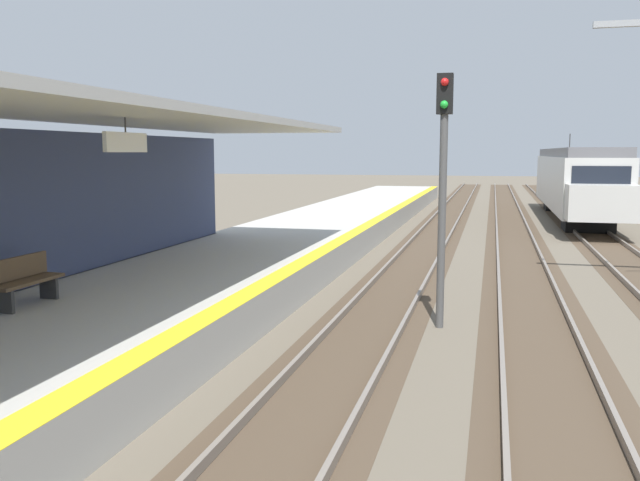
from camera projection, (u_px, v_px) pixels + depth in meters
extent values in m
cube|color=#B7B5AD|center=(207.00, 281.00, 16.63)|extent=(5.00, 80.00, 0.90)
cube|color=yellow|center=(293.00, 267.00, 16.02)|extent=(0.50, 80.00, 0.01)
cube|color=silver|center=(33.00, 106.00, 10.31)|extent=(4.40, 24.00, 0.16)
cube|color=white|center=(126.00, 142.00, 12.20)|extent=(0.08, 1.40, 0.36)
cylinder|color=#333333|center=(125.00, 125.00, 12.16)|extent=(0.03, 0.03, 0.27)
cube|color=#4C3D2D|center=(404.00, 278.00, 19.44)|extent=(2.34, 120.00, 0.01)
cube|color=slate|center=(379.00, 274.00, 19.61)|extent=(0.08, 120.00, 0.15)
cube|color=slate|center=(429.00, 277.00, 19.25)|extent=(0.08, 120.00, 0.15)
cube|color=#4C3D2D|center=(525.00, 284.00, 18.60)|extent=(2.34, 120.00, 0.01)
cube|color=slate|center=(499.00, 280.00, 18.77)|extent=(0.08, 120.00, 0.15)
cube|color=slate|center=(553.00, 282.00, 18.41)|extent=(0.08, 120.00, 0.15)
cube|color=slate|center=(630.00, 286.00, 17.93)|extent=(0.08, 120.00, 0.15)
cube|color=silver|center=(575.00, 181.00, 36.61)|extent=(2.90, 18.00, 2.70)
cube|color=slate|center=(576.00, 153.00, 36.41)|extent=(2.67, 18.00, 0.44)
cube|color=black|center=(601.00, 181.00, 27.90)|extent=(2.32, 0.06, 1.21)
cube|color=silver|center=(603.00, 203.00, 27.26)|extent=(2.78, 1.60, 1.49)
cube|color=black|center=(604.00, 174.00, 36.20)|extent=(0.04, 15.84, 0.86)
cylinder|color=#333333|center=(570.00, 141.00, 39.77)|extent=(0.06, 0.06, 0.90)
cube|color=black|center=(588.00, 223.00, 31.22)|extent=(2.18, 2.20, 0.72)
cube|color=black|center=(563.00, 205.00, 42.45)|extent=(2.18, 2.20, 0.72)
cylinder|color=#4C4C4C|center=(442.00, 223.00, 13.70)|extent=(0.16, 0.16, 4.40)
cube|color=black|center=(445.00, 94.00, 13.36)|extent=(0.32, 0.24, 0.80)
sphere|color=red|center=(445.00, 82.00, 13.20)|extent=(0.16, 0.16, 0.16)
sphere|color=green|center=(444.00, 105.00, 13.26)|extent=(0.16, 0.16, 0.16)
cube|color=brown|center=(27.00, 282.00, 11.96)|extent=(0.44, 1.60, 0.06)
cube|color=brown|center=(17.00, 268.00, 11.98)|extent=(0.06, 1.60, 0.40)
cube|color=#333333|center=(4.00, 301.00, 11.41)|extent=(0.36, 0.08, 0.44)
cube|color=#333333|center=(49.00, 287.00, 12.56)|extent=(0.36, 0.08, 0.44)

